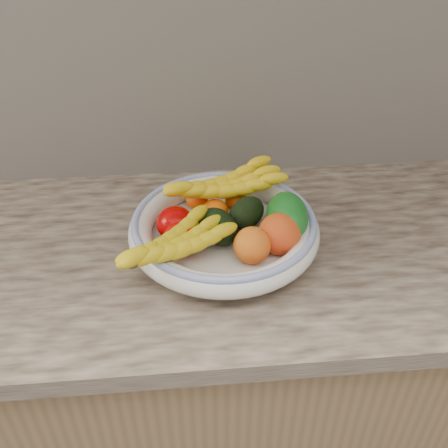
% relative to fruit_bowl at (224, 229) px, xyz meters
% --- Properties ---
extents(kitchen_counter, '(2.44, 0.66, 1.40)m').
position_rel_fruit_bowl_xyz_m(kitchen_counter, '(0.00, 0.03, -0.48)').
color(kitchen_counter, brown).
rests_on(kitchen_counter, ground).
extents(fruit_bowl, '(0.39, 0.39, 0.08)m').
position_rel_fruit_bowl_xyz_m(fruit_bowl, '(0.00, 0.00, 0.00)').
color(fruit_bowl, silver).
rests_on(fruit_bowl, kitchen_counter).
extents(clementine_back_left, '(0.06, 0.06, 0.04)m').
position_rel_fruit_bowl_xyz_m(clementine_back_left, '(-0.05, 0.10, 0.01)').
color(clementine_back_left, '#FF5305').
rests_on(clementine_back_left, fruit_bowl).
extents(clementine_back_right, '(0.06, 0.06, 0.05)m').
position_rel_fruit_bowl_xyz_m(clementine_back_right, '(0.04, 0.09, 0.01)').
color(clementine_back_right, '#E24E04').
rests_on(clementine_back_right, fruit_bowl).
extents(clementine_back_mid, '(0.07, 0.07, 0.05)m').
position_rel_fruit_bowl_xyz_m(clementine_back_mid, '(-0.01, 0.06, 0.01)').
color(clementine_back_mid, '#FF6605').
rests_on(clementine_back_mid, fruit_bowl).
extents(tomato_left, '(0.10, 0.10, 0.07)m').
position_rel_fruit_bowl_xyz_m(tomato_left, '(-0.10, 0.01, 0.01)').
color(tomato_left, '#AE0000').
rests_on(tomato_left, fruit_bowl).
extents(tomato_near_left, '(0.08, 0.08, 0.06)m').
position_rel_fruit_bowl_xyz_m(tomato_near_left, '(-0.09, -0.04, 0.01)').
color(tomato_near_left, '#C20B00').
rests_on(tomato_near_left, fruit_bowl).
extents(avocado_center, '(0.11, 0.12, 0.07)m').
position_rel_fruit_bowl_xyz_m(avocado_center, '(-0.01, -0.01, 0.02)').
color(avocado_center, black).
rests_on(avocado_center, fruit_bowl).
extents(avocado_right, '(0.11, 0.11, 0.06)m').
position_rel_fruit_bowl_xyz_m(avocado_right, '(0.05, 0.03, 0.02)').
color(avocado_right, black).
rests_on(avocado_right, fruit_bowl).
extents(green_mango, '(0.11, 0.13, 0.11)m').
position_rel_fruit_bowl_xyz_m(green_mango, '(0.13, -0.01, 0.03)').
color(green_mango, '#105816').
rests_on(green_mango, fruit_bowl).
extents(peach_front, '(0.09, 0.09, 0.07)m').
position_rel_fruit_bowl_xyz_m(peach_front, '(0.05, -0.08, 0.02)').
color(peach_front, orange).
rests_on(peach_front, fruit_bowl).
extents(peach_right, '(0.11, 0.11, 0.08)m').
position_rel_fruit_bowl_xyz_m(peach_right, '(0.10, -0.05, 0.02)').
color(peach_right, orange).
rests_on(peach_right, fruit_bowl).
extents(banana_bunch_back, '(0.30, 0.18, 0.08)m').
position_rel_fruit_bowl_xyz_m(banana_bunch_back, '(0.01, 0.09, 0.04)').
color(banana_bunch_back, yellow).
rests_on(banana_bunch_back, fruit_bowl).
extents(banana_bunch_front, '(0.27, 0.24, 0.07)m').
position_rel_fruit_bowl_xyz_m(banana_bunch_front, '(-0.10, -0.09, 0.03)').
color(banana_bunch_front, yellow).
rests_on(banana_bunch_front, fruit_bowl).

